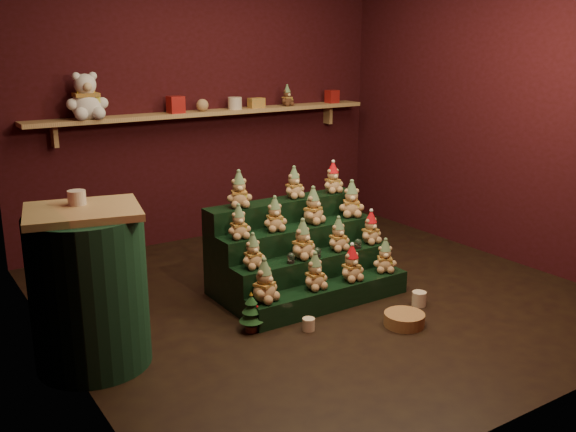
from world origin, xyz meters
TOP-DOWN VIEW (x-y plane):
  - ground at (0.00, 0.00)m, footprint 4.00×4.00m
  - back_wall at (0.00, 2.05)m, footprint 4.00×0.10m
  - front_wall at (0.00, -2.05)m, footprint 4.00×0.10m
  - left_wall at (-2.05, 0.00)m, footprint 0.10×4.00m
  - right_wall at (2.05, 0.00)m, footprint 0.10×4.00m
  - back_shelf at (0.00, 1.87)m, footprint 3.60×0.26m
  - riser_tier_front at (-0.06, -0.22)m, footprint 1.40×0.22m
  - riser_tier_midfront at (-0.06, -0.00)m, footprint 1.40×0.22m
  - riser_tier_midback at (-0.06, 0.22)m, footprint 1.40×0.22m
  - riser_tier_back at (-0.06, 0.44)m, footprint 1.40×0.22m
  - teddy_0 at (-0.65, -0.21)m, footprint 0.28×0.27m
  - teddy_1 at (-0.21, -0.22)m, footprint 0.21×0.19m
  - teddy_2 at (0.14, -0.23)m, footprint 0.20×0.18m
  - teddy_3 at (0.49, -0.22)m, footprint 0.25×0.25m
  - teddy_4 at (-0.61, 0.01)m, footprint 0.19×0.17m
  - teddy_5 at (-0.18, -0.01)m, footprint 0.25×0.24m
  - teddy_6 at (0.17, -0.01)m, footprint 0.19×0.18m
  - teddy_7 at (0.51, -0.01)m, footprint 0.20×0.19m
  - teddy_8 at (-0.62, 0.21)m, footprint 0.20×0.18m
  - teddy_9 at (-0.28, 0.23)m, footprint 0.22×0.21m
  - teddy_10 at (0.09, 0.23)m, footprint 0.27×0.26m
  - teddy_11 at (0.49, 0.23)m, footprint 0.28×0.27m
  - teddy_12 at (-0.49, 0.43)m, footprint 0.25×0.24m
  - teddy_13 at (0.04, 0.44)m, footprint 0.20×0.18m
  - teddy_14 at (0.43, 0.42)m, footprint 0.20×0.18m
  - snow_globe_a at (-0.32, -0.06)m, footprint 0.06×0.06m
  - snow_globe_b at (-0.07, -0.06)m, footprint 0.06×0.06m
  - snow_globe_c at (0.33, -0.06)m, footprint 0.06×0.06m
  - side_table at (-1.86, -0.12)m, footprint 0.77×0.71m
  - table_ornament at (-1.86, -0.02)m, footprint 0.11×0.11m
  - mini_christmas_tree at (-0.79, -0.27)m, footprint 0.18×0.18m
  - mug_left at (-0.44, -0.47)m, footprint 0.09×0.09m
  - mug_right at (0.53, -0.58)m, footprint 0.11×0.11m
  - wicker_basket at (0.19, -0.79)m, footprint 0.39×0.39m
  - white_bear at (-1.22, 1.84)m, footprint 0.38×0.35m
  - brown_bear at (0.89, 1.84)m, footprint 0.16×0.15m
  - gift_tin_red_a at (-0.38, 1.85)m, footprint 0.14×0.14m
  - gift_tin_cream at (0.26, 1.85)m, footprint 0.14×0.14m
  - gift_tin_red_b at (1.48, 1.85)m, footprint 0.12×0.12m
  - shelf_plush_ball at (-0.10, 1.85)m, footprint 0.12×0.12m
  - scarf_gift_box at (0.51, 1.85)m, footprint 0.16×0.10m

SIDE VIEW (x-z plane):
  - ground at x=0.00m, z-range 0.00..0.00m
  - mug_left at x=-0.44m, z-range 0.00..0.09m
  - wicker_basket at x=0.19m, z-range 0.00..0.09m
  - mug_right at x=0.53m, z-range 0.00..0.11m
  - riser_tier_front at x=-0.06m, z-range 0.00..0.18m
  - mini_christmas_tree at x=-0.79m, z-range 0.00..0.30m
  - riser_tier_midfront at x=-0.06m, z-range 0.00..0.36m
  - riser_tier_midback at x=-0.06m, z-range 0.00..0.54m
  - teddy_3 at x=0.49m, z-range 0.18..0.45m
  - teddy_1 at x=-0.21m, z-range 0.18..0.46m
  - teddy_2 at x=0.14m, z-range 0.18..0.46m
  - teddy_0 at x=-0.65m, z-range 0.18..0.49m
  - riser_tier_back at x=-0.06m, z-range 0.00..0.72m
  - snow_globe_c at x=0.33m, z-range 0.36..0.44m
  - snow_globe_b at x=-0.07m, z-range 0.36..0.44m
  - snow_globe_a at x=-0.32m, z-range 0.36..0.44m
  - teddy_4 at x=-0.61m, z-range 0.36..0.62m
  - teddy_7 at x=0.51m, z-range 0.36..0.63m
  - teddy_6 at x=0.17m, z-range 0.36..0.63m
  - side_table at x=-1.86m, z-range -0.01..1.02m
  - teddy_5 at x=-0.18m, z-range 0.36..0.66m
  - teddy_8 at x=-0.62m, z-range 0.54..0.80m
  - teddy_9 at x=-0.28m, z-range 0.54..0.81m
  - teddy_10 at x=0.09m, z-range 0.54..0.84m
  - teddy_11 at x=0.49m, z-range 0.54..0.84m
  - teddy_13 at x=0.04m, z-range 0.72..0.98m
  - teddy_14 at x=0.43m, z-range 0.72..0.98m
  - teddy_12 at x=-0.49m, z-range 0.72..1.00m
  - table_ornament at x=-1.86m, z-range 1.03..1.11m
  - back_shelf at x=0.00m, z-range 1.17..1.41m
  - scarf_gift_box at x=0.51m, z-range 1.32..1.42m
  - gift_tin_cream at x=0.26m, z-range 1.32..1.44m
  - shelf_plush_ball at x=-0.10m, z-range 1.32..1.44m
  - gift_tin_red_b at x=1.48m, z-range 1.32..1.46m
  - back_wall at x=0.00m, z-range 0.00..2.80m
  - front_wall at x=0.00m, z-range 0.00..2.80m
  - left_wall at x=-2.05m, z-range 0.00..2.80m
  - right_wall at x=2.05m, z-range 0.00..2.80m
  - gift_tin_red_a at x=-0.38m, z-range 1.32..1.48m
  - brown_bear at x=0.89m, z-range 1.32..1.53m
  - white_bear at x=-1.22m, z-range 1.32..1.83m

